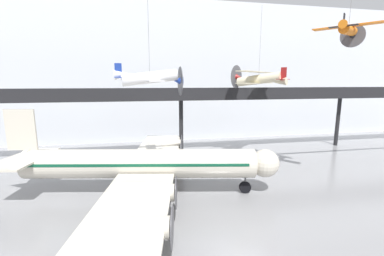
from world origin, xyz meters
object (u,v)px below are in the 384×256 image
object	(u,v)px
suspended_plane_orange_highwing	(348,30)
suspended_plane_cream_biplane	(259,79)
suspended_plane_white_twin	(150,78)
airliner_silver_main	(140,164)

from	to	relation	value
suspended_plane_orange_highwing	suspended_plane_cream_biplane	size ratio (longest dim) A/B	0.61
suspended_plane_cream_biplane	suspended_plane_white_twin	distance (m)	17.70
suspended_plane_white_twin	suspended_plane_orange_highwing	bearing A→B (deg)	-11.18
suspended_plane_cream_biplane	suspended_plane_white_twin	size ratio (longest dim) A/B	0.96
suspended_plane_cream_biplane	suspended_plane_white_twin	world-z (taller)	suspended_plane_white_twin
airliner_silver_main	suspended_plane_orange_highwing	size ratio (longest dim) A/B	5.07
suspended_plane_orange_highwing	suspended_plane_cream_biplane	world-z (taller)	suspended_plane_orange_highwing
suspended_plane_orange_highwing	airliner_silver_main	bearing A→B (deg)	132.55
suspended_plane_cream_biplane	suspended_plane_white_twin	bearing A→B (deg)	75.72
airliner_silver_main	suspended_plane_white_twin	distance (m)	9.28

